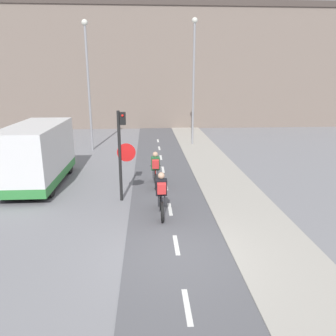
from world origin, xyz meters
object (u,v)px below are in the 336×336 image
(street_lamp_far, at_px, (88,74))
(cyclist_far, at_px, (155,170))
(traffic_light_pole, at_px, (122,146))
(cyclist_near, at_px, (161,196))
(van, at_px, (38,156))
(street_lamp_sidewalk, at_px, (194,71))

(street_lamp_far, relative_size, cyclist_far, 4.55)
(traffic_light_pole, distance_m, street_lamp_far, 9.59)
(cyclist_near, xyz_separation_m, van, (-5.03, 3.64, 0.54))
(cyclist_near, distance_m, cyclist_far, 3.08)
(street_lamp_sidewalk, distance_m, van, 11.56)
(cyclist_far, bearing_deg, traffic_light_pole, -128.56)
(street_lamp_sidewalk, bearing_deg, street_lamp_far, -169.72)
(cyclist_near, bearing_deg, street_lamp_sidewalk, 77.37)
(traffic_light_pole, bearing_deg, cyclist_far, 51.44)
(street_lamp_far, bearing_deg, cyclist_far, -62.75)
(traffic_light_pole, xyz_separation_m, street_lamp_far, (-2.55, 8.89, 2.53))
(traffic_light_pole, xyz_separation_m, street_lamp_sidewalk, (3.94, 10.07, 2.72))
(traffic_light_pole, relative_size, street_lamp_sidewalk, 0.42)
(van, bearing_deg, street_lamp_far, 80.52)
(street_lamp_sidewalk, bearing_deg, cyclist_far, -107.65)
(traffic_light_pole, xyz_separation_m, van, (-3.68, 2.12, -0.79))
(street_lamp_sidewalk, relative_size, van, 1.61)
(street_lamp_sidewalk, xyz_separation_m, cyclist_far, (-2.71, -8.52, -4.06))
(van, bearing_deg, cyclist_near, -35.94)
(cyclist_near, bearing_deg, street_lamp_far, 110.50)
(street_lamp_sidewalk, bearing_deg, van, -133.80)
(street_lamp_sidewalk, distance_m, cyclist_far, 9.82)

